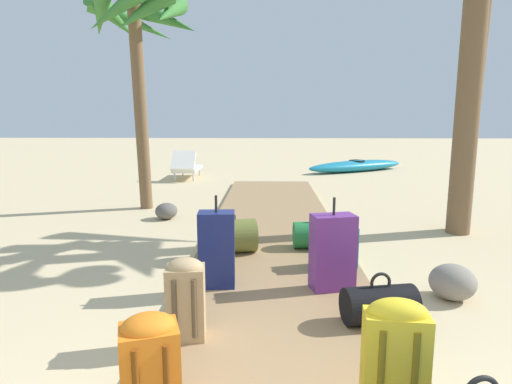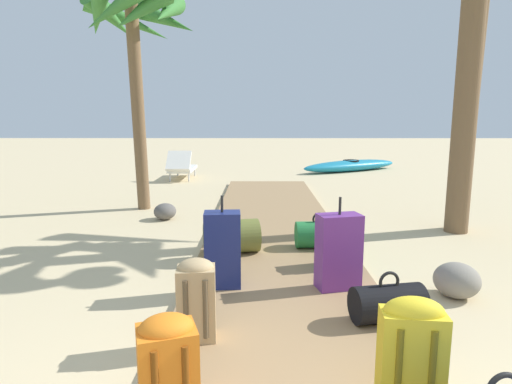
# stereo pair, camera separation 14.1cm
# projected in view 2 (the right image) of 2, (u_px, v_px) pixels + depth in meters

# --- Properties ---
(ground_plane) EXTENTS (60.00, 60.00, 0.00)m
(ground_plane) POSITION_uv_depth(u_px,v_px,m) (277.00, 261.00, 4.89)
(ground_plane) COLOR #D1BA8C
(boardwalk) EXTENTS (1.78, 9.47, 0.08)m
(boardwalk) POSITION_uv_depth(u_px,v_px,m) (274.00, 235.00, 5.82)
(boardwalk) COLOR #9E7A51
(boardwalk) RESTS_ON ground
(suitcase_purple) EXTENTS (0.42, 0.30, 0.84)m
(suitcase_purple) POSITION_uv_depth(u_px,v_px,m) (338.00, 251.00, 3.86)
(suitcase_purple) COLOR #6B2D84
(suitcase_purple) RESTS_ON boardwalk
(suitcase_navy) EXTENTS (0.34, 0.24, 0.85)m
(suitcase_navy) POSITION_uv_depth(u_px,v_px,m) (223.00, 249.00, 3.90)
(suitcase_navy) COLOR navy
(suitcase_navy) RESTS_ON boardwalk
(backpack_orange) EXTENTS (0.36, 0.32, 0.54)m
(backpack_orange) POSITION_uv_depth(u_px,v_px,m) (168.00, 362.00, 2.21)
(backpack_orange) COLOR orange
(backpack_orange) RESTS_ON boardwalk
(backpack_yellow) EXTENTS (0.35, 0.23, 0.61)m
(backpack_yellow) POSITION_uv_depth(u_px,v_px,m) (412.00, 348.00, 2.28)
(backpack_yellow) COLOR gold
(backpack_yellow) RESTS_ON boardwalk
(duffel_bag_olive) EXTENTS (0.69, 0.51, 0.49)m
(duffel_bag_olive) POSITION_uv_depth(u_px,v_px,m) (232.00, 236.00, 4.90)
(duffel_bag_olive) COLOR olive
(duffel_bag_olive) RESTS_ON boardwalk
(duffel_bag_black) EXTENTS (0.58, 0.38, 0.40)m
(duffel_bag_black) POSITION_uv_depth(u_px,v_px,m) (388.00, 303.00, 3.25)
(duffel_bag_black) COLOR black
(duffel_bag_black) RESTS_ON boardwalk
(duffel_bag_green) EXTENTS (0.56, 0.34, 0.43)m
(duffel_bag_green) POSITION_uv_depth(u_px,v_px,m) (319.00, 234.00, 5.11)
(duffel_bag_green) COLOR #237538
(duffel_bag_green) RESTS_ON boardwalk
(backpack_teal) EXTENTS (0.38, 0.33, 0.50)m
(backpack_teal) POSITION_uv_depth(u_px,v_px,m) (343.00, 241.00, 4.46)
(backpack_teal) COLOR #197A7F
(backpack_teal) RESTS_ON boardwalk
(backpack_tan) EXTENTS (0.28, 0.24, 0.58)m
(backpack_tan) POSITION_uv_depth(u_px,v_px,m) (196.00, 297.00, 2.97)
(backpack_tan) COLOR tan
(backpack_tan) RESTS_ON boardwalk
(palm_tree_far_left) EXTENTS (2.15, 1.99, 3.77)m
(palm_tree_far_left) POSITION_uv_depth(u_px,v_px,m) (135.00, 27.00, 7.13)
(palm_tree_far_left) COLOR brown
(palm_tree_far_left) RESTS_ON ground
(lounge_chair) EXTENTS (0.62, 1.56, 0.77)m
(lounge_chair) POSITION_uv_depth(u_px,v_px,m) (182.00, 167.00, 11.35)
(lounge_chair) COLOR white
(lounge_chair) RESTS_ON ground
(kayak) EXTENTS (3.39, 2.39, 0.34)m
(kayak) POSITION_uv_depth(u_px,v_px,m) (351.00, 166.00, 13.10)
(kayak) COLOR teal
(kayak) RESTS_ON ground
(rock_left_near) EXTENTS (0.47, 0.48, 0.26)m
(rock_left_near) POSITION_uv_depth(u_px,v_px,m) (165.00, 211.00, 6.86)
(rock_left_near) COLOR #5B5651
(rock_left_near) RESTS_ON ground
(rock_right_near) EXTENTS (0.45, 0.46, 0.32)m
(rock_right_near) POSITION_uv_depth(u_px,v_px,m) (457.00, 280.00, 3.88)
(rock_right_near) COLOR gray
(rock_right_near) RESTS_ON ground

